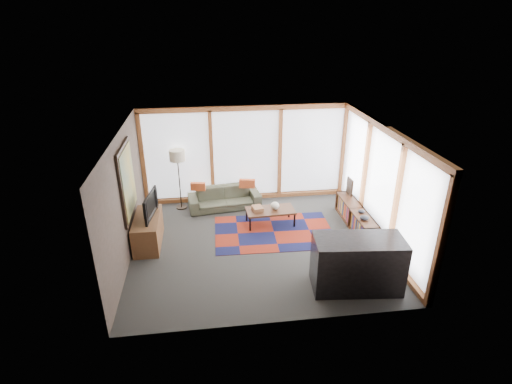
{
  "coord_description": "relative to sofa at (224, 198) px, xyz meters",
  "views": [
    {
      "loc": [
        -1.05,
        -7.61,
        4.74
      ],
      "look_at": [
        0.0,
        0.4,
        1.1
      ],
      "focal_mm": 28.0,
      "sensor_mm": 36.0,
      "label": 1
    }
  ],
  "objects": [
    {
      "name": "bar_counter",
      "position": [
        2.24,
        -3.7,
        0.24
      ],
      "size": [
        1.69,
        0.91,
        1.03
      ],
      "primitive_type": "cube",
      "rotation": [
        0.0,
        0.0,
        -0.1
      ],
      "color": "black",
      "rests_on": "ground"
    },
    {
      "name": "shelf_picture",
      "position": [
        3.15,
        -0.67,
        0.44
      ],
      "size": [
        0.06,
        0.33,
        0.43
      ],
      "primitive_type": "cube",
      "rotation": [
        0.0,
        0.0,
        0.05
      ],
      "color": "black",
      "rests_on": "bookshelf"
    },
    {
      "name": "coffee_table",
      "position": [
        1.05,
        -1.07,
        -0.08
      ],
      "size": [
        1.19,
        0.65,
        0.39
      ],
      "primitive_type": null,
      "rotation": [
        0.0,
        0.0,
        0.06
      ],
      "color": "#30200F",
      "rests_on": "ground"
    },
    {
      "name": "television",
      "position": [
        -1.76,
        -1.56,
        0.66
      ],
      "size": [
        0.26,
        0.96,
        0.55
      ],
      "primitive_type": "imported",
      "rotation": [
        0.0,
        0.0,
        1.42
      ],
      "color": "black",
      "rests_on": "tv_console"
    },
    {
      "name": "bowl_b",
      "position": [
        3.08,
        -1.71,
        0.27
      ],
      "size": [
        0.15,
        0.15,
        0.08
      ],
      "primitive_type": "ellipsoid",
      "rotation": [
        0.0,
        0.0,
        -0.0
      ],
      "color": "black",
      "rests_on": "bookshelf"
    },
    {
      "name": "floor_lamp",
      "position": [
        -1.14,
        0.12,
        0.53
      ],
      "size": [
        0.41,
        0.41,
        1.61
      ],
      "primitive_type": null,
      "color": "black",
      "rests_on": "ground"
    },
    {
      "name": "pillow_left",
      "position": [
        -0.67,
        -0.02,
        0.38
      ],
      "size": [
        0.39,
        0.18,
        0.21
      ],
      "primitive_type": "cube",
      "rotation": [
        0.0,
        0.0,
        -0.18
      ],
      "color": "#B64B23",
      "rests_on": "sofa"
    },
    {
      "name": "bookshelf",
      "position": [
        3.07,
        -1.46,
        -0.02
      ],
      "size": [
        0.36,
        2.0,
        0.5
      ],
      "primitive_type": null,
      "color": "#30200F",
      "rests_on": "ground"
    },
    {
      "name": "bowl_a",
      "position": [
        3.02,
        -2.05,
        0.28
      ],
      "size": [
        0.21,
        0.21,
        0.1
      ],
      "primitive_type": "ellipsoid",
      "rotation": [
        0.0,
        0.0,
        0.05
      ],
      "color": "black",
      "rests_on": "bookshelf"
    },
    {
      "name": "pillow_right",
      "position": [
        0.61,
        -0.01,
        0.39
      ],
      "size": [
        0.43,
        0.21,
        0.23
      ],
      "primitive_type": "cube",
      "rotation": [
        0.0,
        0.0,
        -0.22
      ],
      "color": "#B64B23",
      "rests_on": "sofa"
    },
    {
      "name": "tv_console",
      "position": [
        -1.79,
        -1.6,
        0.05
      ],
      "size": [
        0.55,
        1.31,
        0.65
      ],
      "primitive_type": "cube",
      "color": "brown",
      "rests_on": "ground"
    },
    {
      "name": "sofa",
      "position": [
        0.0,
        0.0,
        0.0
      ],
      "size": [
        1.94,
        0.95,
        0.55
      ],
      "primitive_type": "imported",
      "rotation": [
        0.0,
        0.0,
        0.12
      ],
      "color": "#393A2A",
      "rests_on": "ground"
    },
    {
      "name": "vase",
      "position": [
        1.16,
        -1.05,
        0.21
      ],
      "size": [
        0.23,
        0.23,
        0.19
      ],
      "primitive_type": "ellipsoid",
      "rotation": [
        0.0,
        0.0,
        0.06
      ],
      "color": "beige",
      "rests_on": "coffee_table"
    },
    {
      "name": "rug",
      "position": [
        1.07,
        -1.48,
        -0.27
      ],
      "size": [
        2.81,
        1.85,
        0.01
      ],
      "primitive_type": "cube",
      "rotation": [
        0.0,
        0.0,
        -0.03
      ],
      "color": "maroon",
      "rests_on": "ground"
    },
    {
      "name": "book_stack",
      "position": [
        0.74,
        -1.06,
        0.16
      ],
      "size": [
        0.28,
        0.32,
        0.1
      ],
      "primitive_type": "cube",
      "rotation": [
        0.0,
        0.0,
        0.18
      ],
      "color": "brown",
      "rests_on": "coffee_table"
    },
    {
      "name": "ground",
      "position": [
        0.64,
        -1.95,
        -0.27
      ],
      "size": [
        5.5,
        5.5,
        0.0
      ],
      "primitive_type": "plane",
      "color": "#2A2A28",
      "rests_on": "ground"
    },
    {
      "name": "room_envelope",
      "position": [
        1.13,
        -1.39,
        1.27
      ],
      "size": [
        5.52,
        5.02,
        2.62
      ],
      "color": "#3B3229",
      "rests_on": "ground"
    }
  ]
}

